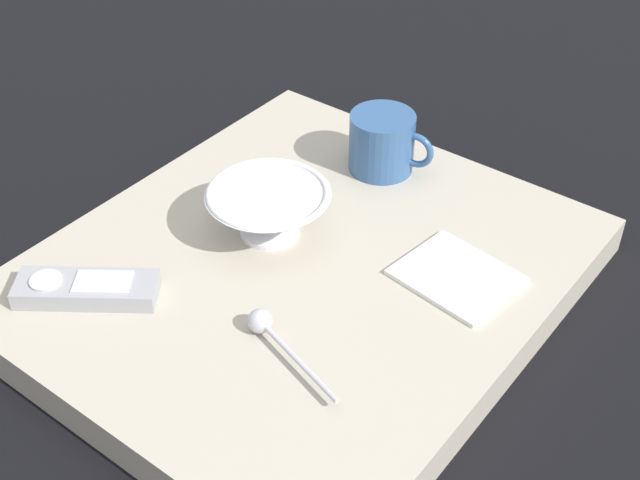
{
  "coord_description": "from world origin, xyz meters",
  "views": [
    {
      "loc": [
        0.61,
        0.5,
        0.71
      ],
      "look_at": [
        -0.03,
        0.01,
        0.07
      ],
      "focal_mm": 48.98,
      "sensor_mm": 36.0,
      "label": 1
    }
  ],
  "objects_px": {
    "folded_napkin": "(457,276)",
    "coffee_mug": "(383,143)",
    "cereal_bowl": "(269,209)",
    "teaspoon": "(267,328)",
    "tv_remote_near": "(86,289)"
  },
  "relations": [
    {
      "from": "coffee_mug",
      "to": "teaspoon",
      "type": "bearing_deg",
      "value": 14.19
    },
    {
      "from": "teaspoon",
      "to": "tv_remote_near",
      "type": "bearing_deg",
      "value": -70.04
    },
    {
      "from": "tv_remote_near",
      "to": "folded_napkin",
      "type": "height_order",
      "value": "tv_remote_near"
    },
    {
      "from": "cereal_bowl",
      "to": "folded_napkin",
      "type": "distance_m",
      "value": 0.24
    },
    {
      "from": "coffee_mug",
      "to": "tv_remote_near",
      "type": "height_order",
      "value": "coffee_mug"
    },
    {
      "from": "coffee_mug",
      "to": "folded_napkin",
      "type": "bearing_deg",
      "value": 55.53
    },
    {
      "from": "folded_napkin",
      "to": "coffee_mug",
      "type": "bearing_deg",
      "value": -124.47
    },
    {
      "from": "cereal_bowl",
      "to": "teaspoon",
      "type": "height_order",
      "value": "cereal_bowl"
    },
    {
      "from": "cereal_bowl",
      "to": "coffee_mug",
      "type": "distance_m",
      "value": 0.2
    },
    {
      "from": "coffee_mug",
      "to": "tv_remote_near",
      "type": "distance_m",
      "value": 0.43
    },
    {
      "from": "tv_remote_near",
      "to": "folded_napkin",
      "type": "distance_m",
      "value": 0.42
    },
    {
      "from": "tv_remote_near",
      "to": "folded_napkin",
      "type": "bearing_deg",
      "value": 131.78
    },
    {
      "from": "coffee_mug",
      "to": "tv_remote_near",
      "type": "xyz_separation_m",
      "value": [
        0.42,
        -0.12,
        -0.03
      ]
    },
    {
      "from": "cereal_bowl",
      "to": "tv_remote_near",
      "type": "bearing_deg",
      "value": -22.45
    },
    {
      "from": "teaspoon",
      "to": "folded_napkin",
      "type": "bearing_deg",
      "value": 151.76
    }
  ]
}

